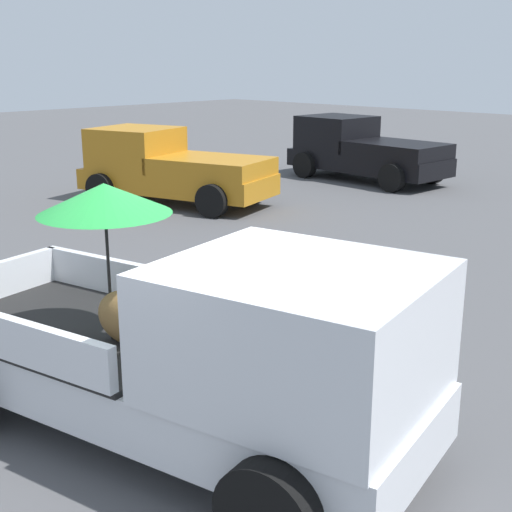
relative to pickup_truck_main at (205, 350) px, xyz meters
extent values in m
plane|color=#4C4C4F|center=(-0.46, -0.09, -0.97)|extent=(80.00, 80.00, 0.00)
cylinder|color=black|center=(1.07, 1.22, -0.57)|extent=(0.84, 0.43, 0.80)
cylinder|color=black|center=(-2.37, 0.53, -0.57)|extent=(0.84, 0.43, 0.80)
cube|color=silver|center=(-0.46, -0.09, -0.40)|extent=(5.25, 2.74, 0.50)
cube|color=silver|center=(0.91, 0.19, 0.39)|extent=(2.42, 2.23, 1.08)
cube|color=#4C606B|center=(1.89, 0.38, 0.59)|extent=(0.39, 1.70, 0.64)
cube|color=black|center=(-1.59, -0.31, -0.12)|extent=(3.10, 2.35, 0.06)
cube|color=silver|center=(-1.77, 0.59, 0.11)|extent=(2.77, 0.64, 0.40)
ellipsoid|color=olive|center=(-0.80, -0.25, 0.17)|extent=(0.73, 0.45, 0.52)
sphere|color=olive|center=(-0.50, -0.19, 0.49)|extent=(0.33, 0.33, 0.28)
cone|color=olive|center=(-0.52, -0.11, 0.63)|extent=(0.11, 0.11, 0.12)
cone|color=olive|center=(-0.49, -0.27, 0.63)|extent=(0.11, 0.11, 0.12)
cylinder|color=black|center=(-1.00, -0.29, 0.54)|extent=(0.04, 0.04, 1.27)
cone|color=#19722D|center=(-1.00, -0.29, 1.27)|extent=(1.44, 1.44, 0.28)
cylinder|color=black|center=(-9.13, 12.23, -0.59)|extent=(0.77, 0.30, 0.76)
cylinder|color=black|center=(-9.03, 14.13, -0.59)|extent=(0.77, 0.30, 0.76)
cylinder|color=black|center=(-5.94, 12.06, -0.59)|extent=(0.77, 0.30, 0.76)
cylinder|color=black|center=(-5.84, 13.96, -0.59)|extent=(0.77, 0.30, 0.76)
cube|color=black|center=(-7.48, 13.09, -0.42)|extent=(4.89, 2.05, 0.50)
cube|color=black|center=(-8.68, 13.16, 0.33)|extent=(1.99, 1.90, 1.00)
cube|color=black|center=(-6.49, 13.04, 0.03)|extent=(2.79, 1.94, 0.40)
cylinder|color=black|center=(-10.18, 5.72, -0.59)|extent=(0.80, 0.46, 0.76)
cylinder|color=black|center=(-10.70, 7.55, -0.59)|extent=(0.80, 0.46, 0.76)
cylinder|color=black|center=(-7.10, 6.59, -0.59)|extent=(0.80, 0.46, 0.76)
cylinder|color=black|center=(-7.62, 8.42, -0.59)|extent=(0.80, 0.46, 0.76)
cube|color=#B27219|center=(-8.90, 7.07, -0.42)|extent=(5.11, 3.04, 0.50)
cube|color=#B27219|center=(-10.06, 6.74, 0.33)|extent=(2.32, 2.25, 1.00)
cube|color=#B27219|center=(-7.94, 7.34, 0.03)|extent=(3.09, 2.47, 0.40)
camera|label=1|loc=(4.30, -3.80, 2.50)|focal=49.01mm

